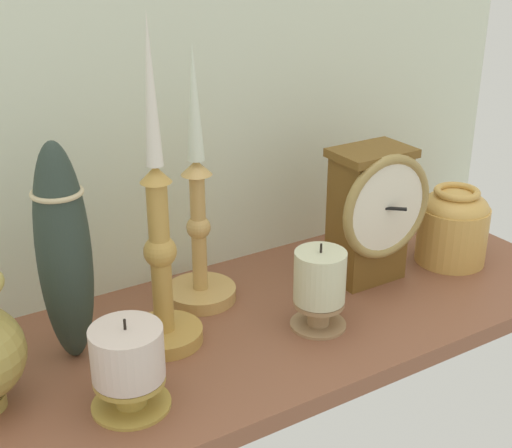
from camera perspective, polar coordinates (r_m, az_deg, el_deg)
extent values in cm
cube|color=brown|center=(96.80, -0.61, -8.43)|extent=(100.00, 36.00, 2.40)
cube|color=silver|center=(100.01, -6.37, 13.28)|extent=(120.00, 2.00, 65.00)
cube|color=brown|center=(104.81, 8.90, 0.41)|extent=(10.03, 6.91, 18.80)
cube|color=brown|center=(101.36, 9.25, 5.62)|extent=(11.23, 7.73, 1.20)
torus|color=#A08447|center=(100.99, 10.42, 1.31)|extent=(15.32, 1.39, 15.32)
cylinder|color=white|center=(100.92, 10.45, 1.29)|extent=(12.81, 0.40, 12.81)
cube|color=black|center=(100.71, 10.57, 1.24)|extent=(4.09, 3.64, 0.30)
cylinder|color=tan|center=(101.42, -4.43, -5.53)|extent=(9.96, 9.96, 1.80)
cylinder|color=tan|center=(97.26, -4.60, -0.72)|extent=(2.08, 2.08, 16.85)
sphere|color=tan|center=(96.92, -4.61, -0.27)|extent=(3.34, 3.34, 3.34)
cone|color=tan|center=(93.80, -4.78, 4.53)|extent=(4.16, 4.16, 2.00)
cone|color=white|center=(91.39, -4.96, 9.63)|extent=(2.29, 2.29, 15.18)
cylinder|color=#C19444|center=(92.53, -7.27, -8.76)|extent=(9.65, 9.65, 1.80)
cylinder|color=#C19444|center=(87.29, -7.63, -2.76)|extent=(2.54, 2.54, 19.76)
sphere|color=#C19444|center=(86.86, -7.66, -2.18)|extent=(4.07, 4.07, 4.07)
cone|color=#C19444|center=(83.09, -8.02, 3.98)|extent=(3.79, 3.79, 2.00)
cone|color=white|center=(80.41, -8.41, 10.52)|extent=(2.01, 2.01, 17.42)
cylinder|color=#D7A551|center=(114.62, 15.37, -0.80)|extent=(10.75, 10.75, 8.96)
ellipsoid|color=#D7A551|center=(112.92, 15.61, 1.28)|extent=(10.21, 10.21, 5.10)
torus|color=#D7A551|center=(112.02, 15.75, 2.48)|extent=(6.97, 6.97, 1.06)
cylinder|color=#A5835A|center=(94.89, 5.00, -7.18)|extent=(2.97, 2.97, 3.45)
cylinder|color=#A5835A|center=(95.57, 4.97, -7.86)|extent=(7.44, 7.44, 0.80)
cylinder|color=#A5835A|center=(94.03, 5.04, -6.28)|extent=(6.69, 6.69, 0.60)
cylinder|color=beige|center=(92.18, 5.12, -4.20)|extent=(6.76, 6.76, 6.89)
cylinder|color=black|center=(90.38, 5.21, -1.93)|extent=(0.30, 0.30, 1.20)
cylinder|color=#B79943|center=(81.68, -9.98, -13.11)|extent=(3.53, 3.53, 3.53)
cylinder|color=#B79943|center=(82.50, -9.91, -13.87)|extent=(8.83, 8.83, 0.80)
cylinder|color=#B79943|center=(80.65, -10.07, -12.10)|extent=(7.95, 7.95, 0.60)
cylinder|color=beige|center=(78.76, -10.24, -10.10)|extent=(7.97, 7.97, 5.93)
cylinder|color=black|center=(76.87, -10.43, -7.88)|extent=(0.30, 0.30, 1.20)
ellipsoid|color=#2C3931|center=(85.68, -15.06, -2.38)|extent=(6.35, 6.35, 27.53)
torus|color=#CCB78C|center=(82.72, -15.61, 2.43)|extent=(6.00, 6.00, 0.60)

